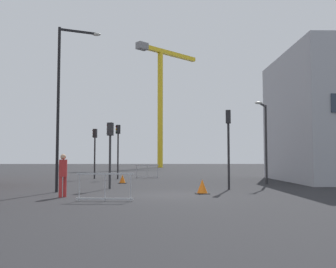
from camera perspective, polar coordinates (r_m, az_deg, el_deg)
name	(u,v)px	position (r m, az deg, el deg)	size (l,w,h in m)	color
ground	(169,195)	(16.59, 0.22, -9.45)	(160.00, 160.00, 0.00)	#28282B
construction_crane	(161,89)	(62.65, -1.10, 6.96)	(10.47, 9.60, 20.34)	yellow
streetlamp_tall	(64,94)	(18.96, -15.89, 5.93)	(2.00, 0.87, 8.14)	black
streetlamp_short	(265,134)	(23.69, 14.75, 0.05)	(1.20, 1.97, 5.01)	#2D2D30
traffic_light_crosswalk	(95,145)	(29.70, -11.29, -1.71)	(0.39, 0.31, 3.94)	#232326
traffic_light_near	(110,144)	(20.09, -8.98, -1.50)	(0.39, 0.34, 3.56)	#2D2D30
traffic_light_island	(228,136)	(19.59, 9.35, -0.35)	(0.31, 0.39, 4.17)	#232326
traffic_light_verge	(118,143)	(29.00, -7.77, -1.36)	(0.39, 0.35, 4.23)	#232326
pedestrian_walking	(63,172)	(16.27, -15.98, -5.66)	(0.34, 0.34, 1.82)	red
safety_barrier_left_run	(147,171)	(29.87, -3.27, -5.79)	(1.92, 0.26, 1.08)	#9EA0A5
safety_barrier_rear	(105,187)	(14.41, -9.76, -8.03)	(2.21, 0.21, 1.08)	#B2B5BA
traffic_cone_orange	(122,179)	(24.26, -7.08, -6.99)	(0.55, 0.55, 0.56)	black
traffic_cone_on_verge	(202,187)	(17.28, 5.33, -8.18)	(0.65, 0.65, 0.66)	black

